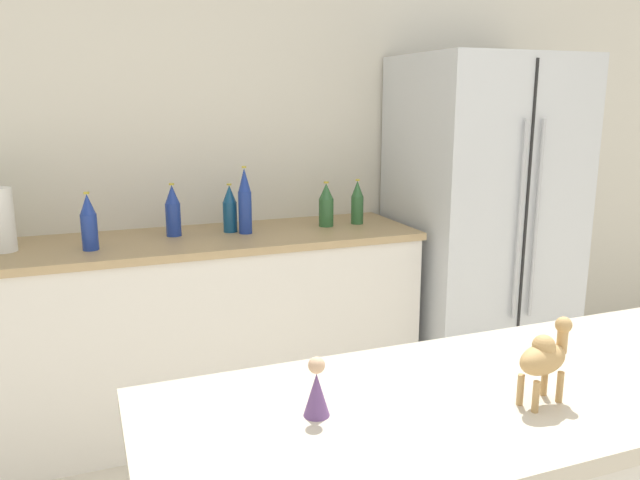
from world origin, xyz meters
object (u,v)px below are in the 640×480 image
object	(u,v)px
back_bottle_2	(245,202)
back_bottle_4	(326,205)
refrigerator	(480,225)
back_bottle_5	(173,211)
back_bottle_3	(230,209)
back_bottle_1	(357,203)
paper_towel_roll	(1,220)
back_bottle_0	(89,223)
camel_figurine	(545,356)
wise_man_figurine_crimson	(317,391)

from	to	relation	value
back_bottle_2	back_bottle_4	size ratio (longest dim) A/B	1.42
refrigerator	back_bottle_5	bearing A→B (deg)	174.85
back_bottle_4	back_bottle_3	bearing A→B (deg)	175.53
back_bottle_4	back_bottle_1	bearing A→B (deg)	1.34
paper_towel_roll	back_bottle_0	distance (m)	0.36
back_bottle_5	camel_figurine	world-z (taller)	back_bottle_5
back_bottle_5	paper_towel_roll	bearing A→B (deg)	-175.56
back_bottle_1	paper_towel_roll	bearing A→B (deg)	-179.47
paper_towel_roll	back_bottle_4	bearing A→B (deg)	0.43
paper_towel_roll	back_bottle_5	size ratio (longest dim) A/B	1.09
back_bottle_3	camel_figurine	distance (m)	2.06
refrigerator	back_bottle_3	distance (m)	1.37
back_bottle_5	camel_figurine	size ratio (longest dim) A/B	1.52
back_bottle_0	back_bottle_3	xyz separation A→B (m)	(0.65, 0.15, -0.01)
back_bottle_5	camel_figurine	distance (m)	2.10
refrigerator	paper_towel_roll	world-z (taller)	refrigerator
refrigerator	back_bottle_0	distance (m)	2.01
back_bottle_4	back_bottle_5	bearing A→B (deg)	176.63
back_bottle_4	wise_man_figurine_crimson	distance (m)	2.06
back_bottle_0	back_bottle_1	world-z (taller)	back_bottle_0
back_bottle_0	back_bottle_2	xyz separation A→B (m)	(0.71, 0.09, 0.04)
paper_towel_roll	back_bottle_1	size ratio (longest dim) A/B	1.17
back_bottle_2	camel_figurine	distance (m)	2.00
back_bottle_4	back_bottle_0	bearing A→B (deg)	-174.28
back_bottle_4	wise_man_figurine_crimson	world-z (taller)	back_bottle_4
back_bottle_2	back_bottle_3	world-z (taller)	back_bottle_2
back_bottle_4	camel_figurine	size ratio (longest dim) A/B	1.39
back_bottle_3	camel_figurine	size ratio (longest dim) A/B	1.44
refrigerator	back_bottle_1	size ratio (longest dim) A/B	7.68
back_bottle_1	back_bottle_3	world-z (taller)	back_bottle_3
back_bottle_2	camel_figurine	xyz separation A→B (m)	(0.08, -1.99, -0.00)
back_bottle_2	wise_man_figurine_crimson	distance (m)	1.92
back_bottle_3	wise_man_figurine_crimson	world-z (taller)	back_bottle_3
back_bottle_4	back_bottle_2	bearing A→B (deg)	-177.26
back_bottle_0	back_bottle_3	bearing A→B (deg)	13.21
back_bottle_2	wise_man_figurine_crimson	size ratio (longest dim) A/B	2.79
paper_towel_roll	back_bottle_2	xyz separation A→B (m)	(1.05, -0.01, 0.02)
refrigerator	back_bottle_4	distance (m)	0.88
back_bottle_1	wise_man_figurine_crimson	bearing A→B (deg)	-116.41
refrigerator	back_bottle_2	bearing A→B (deg)	176.41
back_bottle_1	refrigerator	bearing A→B (deg)	-8.69
back_bottle_5	wise_man_figurine_crimson	bearing A→B (deg)	-90.44
back_bottle_1	camel_figurine	distance (m)	2.09
back_bottle_2	back_bottle_5	distance (m)	0.34
refrigerator	back_bottle_1	xyz separation A→B (m)	(-0.69, 0.11, 0.15)
back_bottle_0	back_bottle_4	distance (m)	1.14
paper_towel_roll	back_bottle_0	world-z (taller)	paper_towel_roll
paper_towel_roll	back_bottle_2	bearing A→B (deg)	-0.51
wise_man_figurine_crimson	back_bottle_2	bearing A→B (deg)	79.57
back_bottle_0	wise_man_figurine_crimson	distance (m)	1.83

